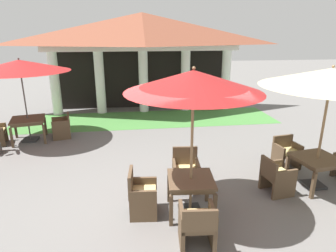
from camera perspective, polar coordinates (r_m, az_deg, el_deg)
ground_plane at (r=6.29m, az=-0.35°, el=-14.87°), size 60.00×60.00×0.00m
background_pavilion at (r=12.87m, az=-5.04°, el=16.79°), size 8.64×2.78×4.17m
lawn_strip at (r=11.96m, az=-4.27°, el=1.33°), size 10.44×2.54×0.01m
patio_table_near_foreground at (r=5.72m, az=4.47°, el=-11.03°), size 0.95×0.95×0.75m
patio_umbrella_near_foreground at (r=5.08m, az=4.99°, el=8.50°), size 2.43×2.43×2.85m
patio_chair_near_foreground_south at (r=5.06m, az=5.72°, el=-18.49°), size 0.63×0.64×0.83m
patio_chair_near_foreground_north at (r=6.66m, az=3.45°, el=-8.77°), size 0.63×0.61×0.92m
patio_chair_near_foreground_west at (r=5.80m, az=-5.19°, el=-13.15°), size 0.58×0.63×0.92m
patio_table_mid_left at (r=10.41m, az=-25.61°, el=0.81°), size 1.18×1.18×0.76m
patio_umbrella_mid_left at (r=10.09m, az=-26.96°, el=10.38°), size 2.98×2.98×2.66m
patio_chair_mid_left_east at (r=10.42m, az=-19.92°, el=-0.02°), size 0.68×0.72×0.81m
patio_table_mid_right at (r=7.44m, az=27.06°, el=-6.16°), size 1.06×1.06×0.72m
patio_umbrella_mid_right at (r=6.96m, az=29.24°, el=8.19°), size 2.90×2.90×2.76m
patio_chair_mid_right_west at (r=6.90m, az=20.35°, el=-9.19°), size 0.63×0.64×0.83m
patio_chair_mid_right_north at (r=8.23m, az=22.03°, el=-4.86°), size 0.66×0.57×0.82m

